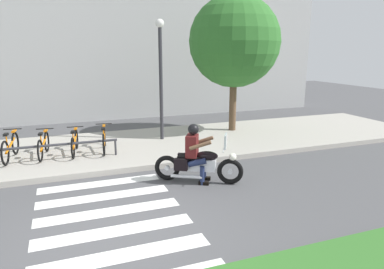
% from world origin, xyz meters
% --- Properties ---
extents(ground_plane, '(48.00, 48.00, 0.00)m').
position_xyz_m(ground_plane, '(0.00, 0.00, 0.00)').
color(ground_plane, '#4C4C4F').
extents(sidewalk, '(24.00, 4.40, 0.15)m').
position_xyz_m(sidewalk, '(0.00, 5.11, 0.07)').
color(sidewalk, '#A8A399').
rests_on(sidewalk, ground).
extents(crosswalk_stripe_1, '(2.80, 0.40, 0.01)m').
position_xyz_m(crosswalk_stripe_1, '(0.04, -0.80, 0.00)').
color(crosswalk_stripe_1, white).
rests_on(crosswalk_stripe_1, ground).
extents(crosswalk_stripe_2, '(2.80, 0.40, 0.01)m').
position_xyz_m(crosswalk_stripe_2, '(0.04, 0.00, 0.00)').
color(crosswalk_stripe_2, white).
rests_on(crosswalk_stripe_2, ground).
extents(crosswalk_stripe_3, '(2.80, 0.40, 0.01)m').
position_xyz_m(crosswalk_stripe_3, '(0.04, 0.80, 0.00)').
color(crosswalk_stripe_3, white).
rests_on(crosswalk_stripe_3, ground).
extents(crosswalk_stripe_4, '(2.80, 0.40, 0.01)m').
position_xyz_m(crosswalk_stripe_4, '(0.04, 1.60, 0.00)').
color(crosswalk_stripe_4, white).
rests_on(crosswalk_stripe_4, ground).
extents(crosswalk_stripe_5, '(2.80, 0.40, 0.01)m').
position_xyz_m(crosswalk_stripe_5, '(0.04, 2.40, 0.00)').
color(crosswalk_stripe_5, white).
rests_on(crosswalk_stripe_5, ground).
extents(motorcycle, '(1.92, 1.18, 1.21)m').
position_xyz_m(motorcycle, '(2.28, 1.69, 0.46)').
color(motorcycle, black).
rests_on(motorcycle, ground).
extents(rider, '(0.77, 0.72, 1.43)m').
position_xyz_m(rider, '(2.22, 1.73, 0.82)').
color(rider, '#591919').
rests_on(rider, ground).
extents(bicycle_0, '(0.48, 1.68, 0.80)m').
position_xyz_m(bicycle_0, '(-2.09, 4.73, 0.51)').
color(bicycle_0, black).
rests_on(bicycle_0, sidewalk).
extents(bicycle_1, '(0.48, 1.62, 0.74)m').
position_xyz_m(bicycle_1, '(-1.25, 4.73, 0.49)').
color(bicycle_1, black).
rests_on(bicycle_1, sidewalk).
extents(bicycle_2, '(0.48, 1.66, 0.73)m').
position_xyz_m(bicycle_2, '(-0.41, 4.73, 0.49)').
color(bicycle_2, black).
rests_on(bicycle_2, sidewalk).
extents(bicycle_3, '(0.48, 1.68, 0.77)m').
position_xyz_m(bicycle_3, '(0.43, 4.73, 0.50)').
color(bicycle_3, black).
rests_on(bicycle_3, sidewalk).
extents(bike_rack, '(3.13, 0.07, 0.49)m').
position_xyz_m(bike_rack, '(-0.83, 4.17, 0.56)').
color(bike_rack, '#333338').
rests_on(bike_rack, sidewalk).
extents(street_lamp, '(0.28, 0.28, 4.07)m').
position_xyz_m(street_lamp, '(2.45, 5.51, 2.49)').
color(street_lamp, '#2D2D33').
rests_on(street_lamp, ground).
extents(tree_near_rack, '(3.29, 3.29, 5.05)m').
position_xyz_m(tree_near_rack, '(5.33, 5.91, 3.40)').
color(tree_near_rack, brown).
rests_on(tree_near_rack, ground).
extents(building_backdrop, '(24.00, 1.20, 8.61)m').
position_xyz_m(building_backdrop, '(0.00, 10.81, 4.31)').
color(building_backdrop, '#A7A7A7').
rests_on(building_backdrop, ground).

